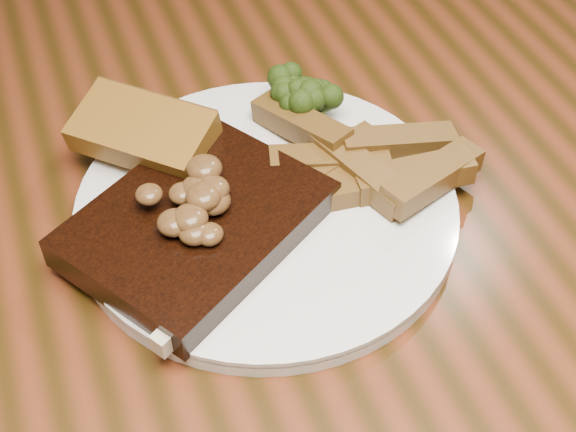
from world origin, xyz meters
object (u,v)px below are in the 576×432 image
at_px(plate, 267,209).
at_px(potato_wedges, 360,162).
at_px(dining_table, 273,330).
at_px(steak, 197,223).
at_px(garlic_bread, 146,150).
at_px(chair_far, 284,29).

distance_m(plate, potato_wedges, 0.09).
height_order(dining_table, potato_wedges, potato_wedges).
relative_size(dining_table, steak, 8.79).
distance_m(garlic_bread, potato_wedges, 0.18).
xyz_separation_m(steak, potato_wedges, (0.14, 0.02, -0.00)).
bearing_deg(plate, chair_far, 68.16).
height_order(plate, potato_wedges, potato_wedges).
height_order(chair_far, plate, chair_far).
xyz_separation_m(steak, garlic_bread, (-0.02, 0.10, -0.00)).
relative_size(plate, garlic_bread, 2.71).
distance_m(dining_table, garlic_bread, 0.19).
xyz_separation_m(plate, potato_wedges, (0.08, 0.01, 0.02)).
bearing_deg(chair_far, dining_table, 75.52).
bearing_deg(dining_table, plate, 73.94).
bearing_deg(dining_table, chair_far, 68.61).
xyz_separation_m(chair_far, garlic_bread, (-0.29, -0.46, 0.24)).
xyz_separation_m(dining_table, steak, (-0.05, 0.03, 0.12)).
bearing_deg(plate, dining_table, -106.06).
bearing_deg(garlic_bread, dining_table, -19.92).
bearing_deg(potato_wedges, chair_far, 75.99).
relative_size(garlic_bread, potato_wedges, 0.90).
relative_size(steak, potato_wedges, 1.45).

